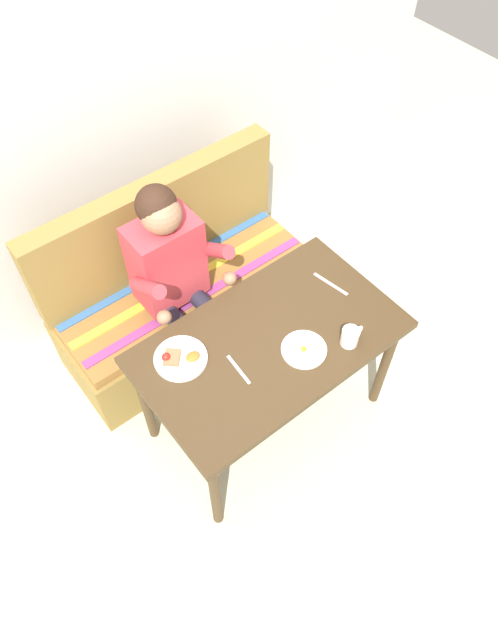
{
  "coord_description": "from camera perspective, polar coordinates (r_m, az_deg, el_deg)",
  "views": [
    {
      "loc": [
        -0.99,
        -1.1,
        2.88
      ],
      "look_at": [
        0.0,
        0.15,
        0.72
      ],
      "focal_mm": 32.6,
      "sensor_mm": 36.0,
      "label": 1
    }
  ],
  "objects": [
    {
      "name": "ground_plane",
      "position": [
        3.24,
        1.67,
        -9.31
      ],
      "size": [
        8.0,
        8.0,
        0.0
      ],
      "primitive_type": "plane",
      "color": "beige"
    },
    {
      "name": "back_wall",
      "position": [
        3.02,
        -14.21,
        20.4
      ],
      "size": [
        4.4,
        0.1,
        2.6
      ],
      "primitive_type": "cube",
      "color": "beige",
      "rests_on": "ground"
    },
    {
      "name": "table",
      "position": [
        2.68,
        1.99,
        -2.95
      ],
      "size": [
        1.2,
        0.7,
        0.73
      ],
      "color": "#412E1A",
      "rests_on": "ground"
    },
    {
      "name": "couch",
      "position": [
        3.31,
        -6.62,
        2.69
      ],
      "size": [
        1.44,
        0.56,
        1.0
      ],
      "color": "olive",
      "rests_on": "ground"
    },
    {
      "name": "person",
      "position": [
        2.86,
        -7.26,
        4.68
      ],
      "size": [
        0.45,
        0.61,
        1.21
      ],
      "color": "#BF373F",
      "rests_on": "ground"
    },
    {
      "name": "plate_breakfast",
      "position": [
        2.56,
        -6.81,
        -3.75
      ],
      "size": [
        0.24,
        0.24,
        0.05
      ],
      "color": "white",
      "rests_on": "table"
    },
    {
      "name": "plate_eggs",
      "position": [
        2.58,
        5.41,
        -2.88
      ],
      "size": [
        0.2,
        0.2,
        0.04
      ],
      "color": "white",
      "rests_on": "table"
    },
    {
      "name": "coffee_mug",
      "position": [
        2.6,
        9.92,
        -1.59
      ],
      "size": [
        0.12,
        0.08,
        0.09
      ],
      "color": "white",
      "rests_on": "table"
    },
    {
      "name": "fork",
      "position": [
        2.52,
        -1.03,
        -4.89
      ],
      "size": [
        0.03,
        0.17,
        0.0
      ],
      "primitive_type": "cube",
      "rotation": [
        0.0,
        0.0,
        -0.07
      ],
      "color": "silver",
      "rests_on": "table"
    },
    {
      "name": "knife",
      "position": [
        2.83,
        8.02,
        3.52
      ],
      "size": [
        0.05,
        0.2,
        0.0
      ],
      "primitive_type": "cube",
      "rotation": [
        0.0,
        0.0,
        0.17
      ],
      "color": "silver",
      "rests_on": "table"
    }
  ]
}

